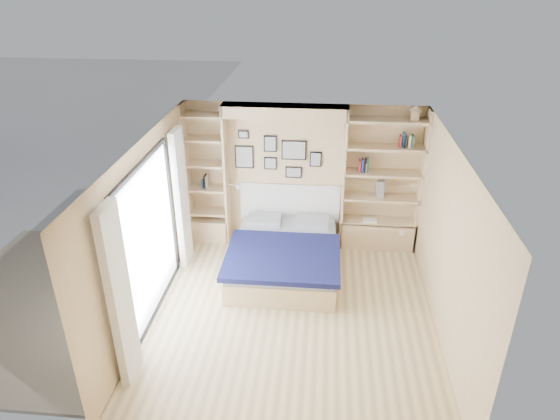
{
  "coord_description": "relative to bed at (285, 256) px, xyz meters",
  "views": [
    {
      "loc": [
        0.36,
        -5.71,
        4.56
      ],
      "look_at": [
        -0.26,
        0.9,
        1.23
      ],
      "focal_mm": 32.0,
      "sensor_mm": 36.0,
      "label": 1
    }
  ],
  "objects": [
    {
      "name": "reading_lamps",
      "position": [
        -0.09,
        0.85,
        0.82
      ],
      "size": [
        1.92,
        0.12,
        0.15
      ],
      "color": "silver",
      "rests_on": "ground"
    },
    {
      "name": "room_shell",
      "position": [
        -0.17,
        0.37,
        0.8
      ],
      "size": [
        4.5,
        4.5,
        4.5
      ],
      "color": "#D3AF83",
      "rests_on": "ground"
    },
    {
      "name": "bed",
      "position": [
        0.0,
        0.0,
        0.0
      ],
      "size": [
        1.75,
        2.18,
        1.07
      ],
      "color": "tan",
      "rests_on": "ground"
    },
    {
      "name": "ground",
      "position": [
        0.21,
        -1.15,
        -0.28
      ],
      "size": [
        4.5,
        4.5,
        0.0
      ],
      "primitive_type": "plane",
      "color": "#D8BF84",
      "rests_on": "ground"
    },
    {
      "name": "deck",
      "position": [
        -3.39,
        -1.15,
        -0.28
      ],
      "size": [
        3.2,
        4.0,
        0.05
      ],
      "primitive_type": "cube",
      "color": "#6E6251",
      "rests_on": "ground"
    },
    {
      "name": "photo_gallery",
      "position": [
        -0.24,
        1.07,
        1.33
      ],
      "size": [
        1.48,
        0.02,
        0.82
      ],
      "color": "black",
      "rests_on": "ground"
    },
    {
      "name": "shelf_decor",
      "position": [
        1.29,
        0.92,
        1.4
      ],
      "size": [
        3.56,
        0.23,
        2.03
      ],
      "color": "#A51E1E",
      "rests_on": "ground"
    },
    {
      "name": "deck_chair",
      "position": [
        -3.04,
        -0.39,
        0.04
      ],
      "size": [
        0.52,
        0.74,
        0.68
      ],
      "rotation": [
        0.0,
        0.0,
        -0.17
      ],
      "color": "tan",
      "rests_on": "ground"
    }
  ]
}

